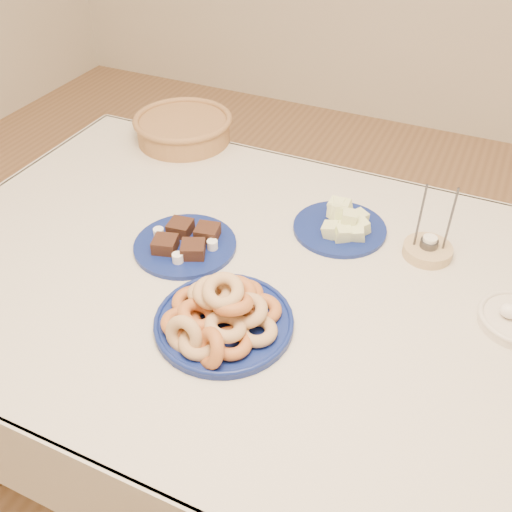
% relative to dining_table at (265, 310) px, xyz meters
% --- Properties ---
extents(ground, '(5.00, 5.00, 0.00)m').
position_rel_dining_table_xyz_m(ground, '(0.00, 0.00, -0.64)').
color(ground, '#926845').
rests_on(ground, ground).
extents(dining_table, '(1.71, 1.11, 0.75)m').
position_rel_dining_table_xyz_m(dining_table, '(0.00, 0.00, 0.00)').
color(dining_table, brown).
rests_on(dining_table, ground).
extents(donut_platter, '(0.36, 0.36, 0.13)m').
position_rel_dining_table_xyz_m(donut_platter, '(-0.02, -0.18, 0.14)').
color(donut_platter, navy).
rests_on(donut_platter, dining_table).
extents(melon_plate, '(0.31, 0.31, 0.08)m').
position_rel_dining_table_xyz_m(melon_plate, '(0.10, 0.24, 0.13)').
color(melon_plate, navy).
rests_on(melon_plate, dining_table).
extents(brownie_plate, '(0.31, 0.31, 0.04)m').
position_rel_dining_table_xyz_m(brownie_plate, '(-0.22, 0.02, 0.12)').
color(brownie_plate, navy).
rests_on(brownie_plate, dining_table).
extents(wicker_basket, '(0.36, 0.36, 0.08)m').
position_rel_dining_table_xyz_m(wicker_basket, '(-0.51, 0.50, 0.15)').
color(wicker_basket, brown).
rests_on(wicker_basket, dining_table).
extents(candle_holder, '(0.14, 0.14, 0.20)m').
position_rel_dining_table_xyz_m(candle_holder, '(0.32, 0.24, 0.12)').
color(candle_holder, tan).
rests_on(candle_holder, dining_table).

